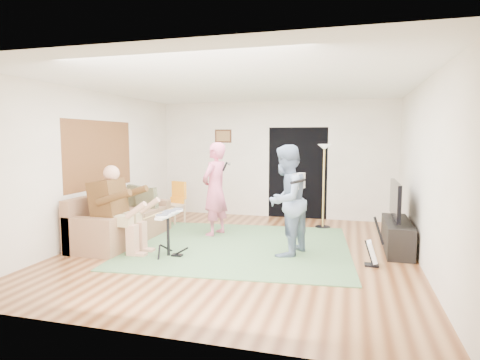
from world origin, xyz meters
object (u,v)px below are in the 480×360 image
(tv_cabinet, at_px, (397,236))
(television, at_px, (395,200))
(sofa, at_px, (118,225))
(torchiere_lamp, at_px, (324,171))
(dining_chair, at_px, (175,208))
(guitar_spare, at_px, (373,252))
(drum_kit, at_px, (168,236))
(singer, at_px, (215,189))
(guitarist, at_px, (286,201))

(tv_cabinet, distance_m, television, 0.60)
(sofa, xyz_separation_m, torchiere_lamp, (3.50, 2.06, 0.90))
(television, bearing_deg, dining_chair, 166.85)
(guitar_spare, xyz_separation_m, tv_cabinet, (0.43, 0.96, 0.04))
(guitar_spare, relative_size, tv_cabinet, 0.52)
(sofa, height_order, television, television)
(dining_chair, xyz_separation_m, television, (4.42, -1.03, 0.53))
(drum_kit, bearing_deg, singer, 80.36)
(dining_chair, bearing_deg, singer, -16.88)
(torchiere_lamp, relative_size, tv_cabinet, 1.24)
(sofa, relative_size, guitarist, 1.23)
(singer, height_order, torchiere_lamp, singer)
(sofa, bearing_deg, tv_cabinet, 7.81)
(guitarist, height_order, guitar_spare, guitarist)
(guitarist, distance_m, torchiere_lamp, 2.21)
(drum_kit, height_order, dining_chair, dining_chair)
(sofa, bearing_deg, television, 7.90)
(dining_chair, bearing_deg, torchiere_lamp, 23.83)
(drum_kit, distance_m, singer, 1.64)
(drum_kit, distance_m, guitarist, 1.93)
(dining_chair, bearing_deg, sofa, -83.91)
(sofa, distance_m, dining_chair, 1.72)
(singer, xyz_separation_m, dining_chair, (-1.22, 0.83, -0.57))
(sofa, bearing_deg, guitar_spare, -3.90)
(singer, distance_m, torchiere_lamp, 2.30)
(torchiere_lamp, relative_size, dining_chair, 1.92)
(tv_cabinet, bearing_deg, guitarist, -157.11)
(singer, bearing_deg, dining_chair, -107.62)
(guitar_spare, bearing_deg, guitarist, 170.44)
(torchiere_lamp, xyz_separation_m, television, (1.25, -1.40, -0.34))
(guitarist, distance_m, dining_chair, 3.29)
(television, bearing_deg, guitarist, -156.50)
(sofa, distance_m, guitar_spare, 4.38)
(singer, xyz_separation_m, guitar_spare, (2.81, -1.16, -0.68))
(sofa, distance_m, singer, 1.87)
(drum_kit, relative_size, dining_chair, 0.81)
(guitar_spare, height_order, tv_cabinet, guitar_spare)
(sofa, distance_m, television, 4.82)
(torchiere_lamp, distance_m, dining_chair, 3.31)
(singer, height_order, guitarist, singer)
(guitarist, xyz_separation_m, tv_cabinet, (1.74, 0.74, -0.63))
(dining_chair, bearing_deg, television, 4.01)
(singer, bearing_deg, torchiere_lamp, 138.03)
(singer, relative_size, guitarist, 1.01)
(singer, bearing_deg, tv_cabinet, 102.79)
(singer, height_order, television, singer)
(drum_kit, bearing_deg, sofa, 153.37)
(television, bearing_deg, drum_kit, -159.23)
(drum_kit, xyz_separation_m, television, (3.45, 1.31, 0.53))
(drum_kit, relative_size, torchiere_lamp, 0.42)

